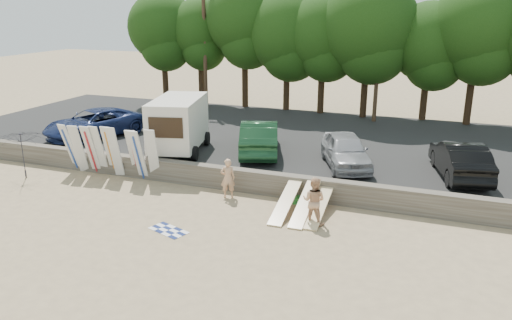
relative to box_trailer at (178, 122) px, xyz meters
The scene contains 28 objects.
ground 8.64m from the box_trailer, 40.18° to the right, with size 120.00×120.00×0.00m, color tan.
seawall 7.03m from the box_trailer, 20.51° to the right, with size 44.00×0.50×1.00m, color #6B6356.
parking_lot 8.39m from the box_trailer, 38.72° to the left, with size 44.00×14.50×0.70m, color #282828.
treeline 14.69m from the box_trailer, 58.09° to the left, with size 32.70×6.54×9.20m.
utility_poles 13.89m from the box_trailer, 51.72° to the left, with size 25.80×0.26×9.00m.
box_trailer is the anchor object (origin of this frame).
car_0 6.12m from the box_trailer, behind, with size 2.59×5.61×1.56m, color #15204B.
car_1 4.16m from the box_trailer, 16.44° to the left, with size 1.80×5.17×1.70m, color #153C1F.
car_2 8.46m from the box_trailer, ahead, with size 1.82×4.51×1.54m, color #949499.
car_3 13.40m from the box_trailer, ahead, with size 1.69×4.83×1.59m, color black.
surfboard_upright_0 5.38m from the box_trailer, 146.53° to the right, with size 0.50×0.06×2.60m, color silver.
surfboard_upright_1 4.97m from the box_trailer, 142.41° to the right, with size 0.50×0.06×2.60m, color silver.
surfboard_upright_2 4.43m from the box_trailer, 137.46° to the right, with size 0.50×0.06×2.60m, color silver.
surfboard_upright_3 4.09m from the box_trailer, 134.09° to the right, with size 0.50×0.06×2.60m, color silver.
surfboard_upright_4 3.66m from the box_trailer, 127.55° to the right, with size 0.50×0.06×2.60m, color silver.
surfboard_upright_5 3.55m from the box_trailer, 122.25° to the right, with size 0.50×0.06×2.60m, color silver.
surfboard_upright_6 3.12m from the box_trailer, 99.97° to the right, with size 0.50×0.06×2.60m, color silver.
surfboard_upright_7 3.05m from the box_trailer, 106.85° to the right, with size 0.50×0.06×2.60m, color silver.
surfboard_upright_8 2.92m from the box_trailer, 87.08° to the right, with size 0.50×0.06×2.60m, color silver.
surfboard_low_0 8.24m from the box_trailer, 30.22° to the right, with size 0.56×3.00×0.07m, color beige.
surfboard_low_1 8.91m from the box_trailer, 27.52° to the right, with size 0.56×3.00×0.07m, color beige.
surfboard_low_2 9.34m from the box_trailer, 25.30° to the right, with size 0.56×3.00×0.07m, color beige.
beachgoer_a 5.49m from the box_trailer, 38.70° to the right, with size 0.63×0.41×1.73m, color tan.
beachgoer_b 9.57m from the box_trailer, 29.55° to the right, with size 0.90×0.70×1.84m, color tan.
cooler 7.92m from the box_trailer, 23.01° to the right, with size 0.38×0.30×0.32m, color #227E33.
gear_bag 7.70m from the box_trailer, 23.81° to the right, with size 0.30×0.25×0.22m, color orange.
beach_towel 8.23m from the box_trailer, 64.37° to the right, with size 1.50×1.50×0.00m, color white.
beach_umbrella 7.42m from the box_trailer, 143.07° to the right, with size 2.51×2.55×2.30m, color #212029.
Camera 1 is at (5.90, -16.26, 7.94)m, focal length 35.00 mm.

